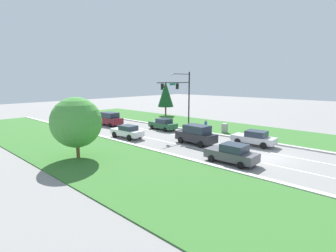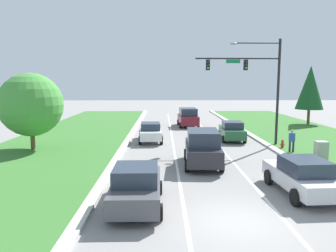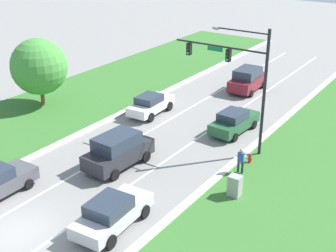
# 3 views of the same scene
# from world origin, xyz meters

# --- Properties ---
(ground_plane) EXTENTS (160.00, 160.00, 0.00)m
(ground_plane) POSITION_xyz_m (0.00, 0.00, 0.00)
(ground_plane) COLOR gray
(curb_strip_left) EXTENTS (0.50, 90.00, 0.15)m
(curb_strip_left) POSITION_xyz_m (-5.65, 0.00, 0.07)
(curb_strip_left) COLOR beige
(curb_strip_left) RESTS_ON ground_plane
(lane_stripe_inner_left) EXTENTS (0.14, 81.00, 0.01)m
(lane_stripe_inner_left) POSITION_xyz_m (-1.80, 0.00, 0.00)
(lane_stripe_inner_left) COLOR white
(lane_stripe_inner_left) RESTS_ON ground_plane
(lane_stripe_inner_right) EXTENTS (0.14, 81.00, 0.01)m
(lane_stripe_inner_right) POSITION_xyz_m (1.80, 0.00, 0.00)
(lane_stripe_inner_right) COLOR white
(lane_stripe_inner_right) RESTS_ON ground_plane
(traffic_signal_mast) EXTENTS (6.64, 0.41, 8.33)m
(traffic_signal_mast) POSITION_xyz_m (4.62, 14.47, 5.48)
(traffic_signal_mast) COLOR black
(traffic_signal_mast) RESTS_ON ground_plane
(graphite_sedan) EXTENTS (2.15, 4.55, 1.72)m
(graphite_sedan) POSITION_xyz_m (-3.71, 1.56, 0.85)
(graphite_sedan) COLOR #4C4C51
(graphite_sedan) RESTS_ON ground_plane
(silver_sedan) EXTENTS (2.31, 4.79, 1.67)m
(silver_sedan) POSITION_xyz_m (3.62, 2.92, 0.85)
(silver_sedan) COLOR silver
(silver_sedan) RESTS_ON ground_plane
(burgundy_suv) EXTENTS (2.34, 4.69, 2.09)m
(burgundy_suv) POSITION_xyz_m (0.22, 25.71, 1.06)
(burgundy_suv) COLOR maroon
(burgundy_suv) RESTS_ON ground_plane
(white_sedan) EXTENTS (2.13, 4.59, 1.63)m
(white_sedan) POSITION_xyz_m (-3.69, 16.22, 0.84)
(white_sedan) COLOR white
(white_sedan) RESTS_ON ground_plane
(forest_sedan) EXTENTS (2.18, 4.63, 1.66)m
(forest_sedan) POSITION_xyz_m (3.37, 16.81, 0.83)
(forest_sedan) COLOR #235633
(forest_sedan) RESTS_ON ground_plane
(charcoal_suv) EXTENTS (2.38, 4.82, 2.18)m
(charcoal_suv) POSITION_xyz_m (-0.24, 8.06, 1.10)
(charcoal_suv) COLOR #28282D
(charcoal_suv) RESTS_ON ground_plane
(utility_cabinet) EXTENTS (0.70, 0.60, 1.31)m
(utility_cabinet) POSITION_xyz_m (7.39, 8.95, 0.65)
(utility_cabinet) COLOR #9E9E99
(utility_cabinet) RESTS_ON ground_plane
(pedestrian) EXTENTS (0.40, 0.25, 1.69)m
(pedestrian) POSITION_xyz_m (6.51, 11.48, 0.94)
(pedestrian) COLOR #232842
(pedestrian) RESTS_ON ground_plane
(fire_hydrant) EXTENTS (0.34, 0.20, 0.70)m
(fire_hydrant) POSITION_xyz_m (6.43, 13.02, 0.34)
(fire_hydrant) COLOR red
(fire_hydrant) RESTS_ON ground_plane
(conifer_near_right_tree) EXTENTS (3.16, 3.16, 6.92)m
(conifer_near_right_tree) POSITION_xyz_m (14.56, 26.91, 4.38)
(conifer_near_right_tree) COLOR brown
(conifer_near_right_tree) RESTS_ON ground_plane
(oak_near_left_tree) EXTENTS (4.60, 4.60, 5.70)m
(oak_near_left_tree) POSITION_xyz_m (-12.23, 12.67, 3.39)
(oak_near_left_tree) COLOR brown
(oak_near_left_tree) RESTS_ON ground_plane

